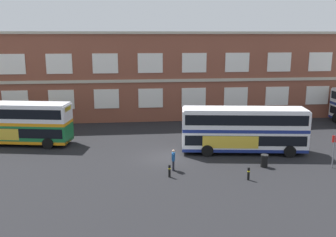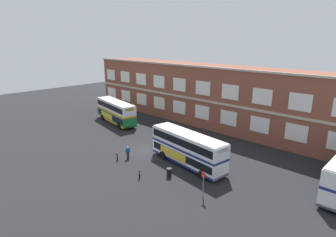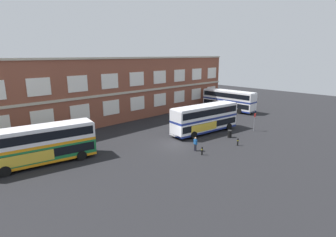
{
  "view_description": "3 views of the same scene",
  "coord_description": "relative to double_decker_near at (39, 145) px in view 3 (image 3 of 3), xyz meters",
  "views": [
    {
      "loc": [
        -2.97,
        -30.58,
        10.51
      ],
      "look_at": [
        0.59,
        4.35,
        2.55
      ],
      "focal_mm": 40.08,
      "sensor_mm": 36.0,
      "label": 1
    },
    {
      "loc": [
        27.68,
        -23.84,
        15.09
      ],
      "look_at": [
        2.23,
        2.63,
        4.69
      ],
      "focal_mm": 30.18,
      "sensor_mm": 36.0,
      "label": 2
    },
    {
      "loc": [
        -22.52,
        -21.73,
        11.23
      ],
      "look_at": [
        1.81,
        3.35,
        2.61
      ],
      "focal_mm": 28.0,
      "sensor_mm": 36.0,
      "label": 3
    }
  ],
  "objects": [
    {
      "name": "double_decker_middle",
      "position": [
        21.34,
        -4.79,
        0.0
      ],
      "size": [
        11.24,
        3.97,
        4.07
      ],
      "color": "silver",
      "rests_on": "ground"
    },
    {
      "name": "waiting_passenger",
      "position": [
        14.55,
        -8.73,
        -1.22
      ],
      "size": [
        0.31,
        0.64,
        1.7
      ],
      "color": "black",
      "rests_on": "ground"
    },
    {
      "name": "safety_bollard_west",
      "position": [
        19.81,
        -11.25,
        -1.66
      ],
      "size": [
        0.19,
        0.19,
        0.95
      ],
      "color": "black",
      "rests_on": "ground"
    },
    {
      "name": "brick_terminal_building",
      "position": [
        13.73,
        12.14,
        3.09
      ],
      "size": [
        57.82,
        8.19,
        10.78
      ],
      "color": "brown",
      "rests_on": "ground"
    },
    {
      "name": "station_litter_bin",
      "position": [
        21.93,
        -8.69,
        -1.63
      ],
      "size": [
        0.6,
        0.6,
        1.03
      ],
      "color": "black",
      "rests_on": "ground"
    },
    {
      "name": "safety_bollard_east",
      "position": [
        14.1,
        -10.11,
        -1.66
      ],
      "size": [
        0.19,
        0.19,
        0.95
      ],
      "color": "black",
      "rests_on": "ground"
    },
    {
      "name": "ground_plane",
      "position": [
        14.27,
        -3.84,
        -2.15
      ],
      "size": [
        120.0,
        120.0,
        0.0
      ],
      "primitive_type": "plane",
      "color": "black"
    },
    {
      "name": "double_decker_near",
      "position": [
        0.0,
        0.0,
        0.0
      ],
      "size": [
        11.28,
        4.49,
        4.07
      ],
      "color": "#197038",
      "rests_on": "ground"
    },
    {
      "name": "bus_stand_flag",
      "position": [
        27.29,
        -9.46,
        -0.51
      ],
      "size": [
        0.44,
        0.1,
        2.7
      ],
      "color": "slate",
      "rests_on": "ground"
    },
    {
      "name": "double_decker_far",
      "position": [
        37.24,
        1.6,
        0.0
      ],
      "size": [
        2.9,
        11.01,
        4.07
      ],
      "color": "silver",
      "rests_on": "ground"
    }
  ]
}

